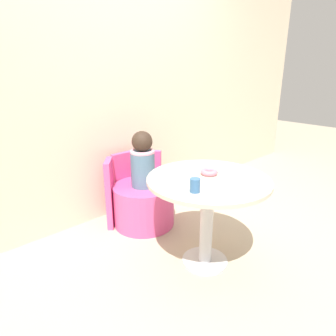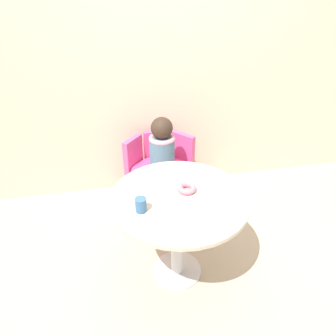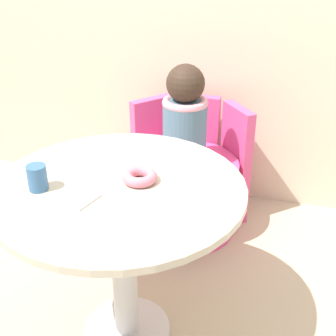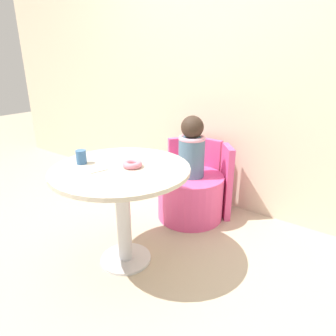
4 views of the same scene
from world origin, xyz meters
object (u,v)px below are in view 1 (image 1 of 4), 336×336
at_px(donut, 209,172).
at_px(tub_chair, 144,205).
at_px(round_table, 208,196).
at_px(child_figure, 143,160).
at_px(cup, 195,185).

bearing_deg(donut, tub_chair, 91.99).
xyz_separation_m(round_table, tub_chair, (0.03, 0.75, -0.34)).
height_order(child_figure, cup, child_figure).
bearing_deg(child_figure, tub_chair, 180.00).
xyz_separation_m(tub_chair, child_figure, (0.00, 0.00, 0.42)).
distance_m(round_table, child_figure, 0.75).
bearing_deg(round_table, child_figure, 87.62).
bearing_deg(round_table, cup, -158.83).
bearing_deg(cup, tub_chair, 72.22).
bearing_deg(donut, round_table, -142.32).
height_order(round_table, cup, cup).
distance_m(donut, cup, 0.32).
bearing_deg(cup, donut, 24.71).
xyz_separation_m(round_table, donut, (0.06, 0.04, 0.15)).
bearing_deg(donut, child_figure, 91.99).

